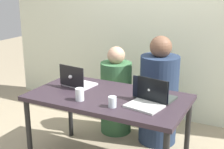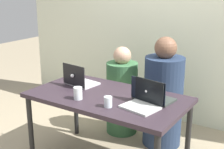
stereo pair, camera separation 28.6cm
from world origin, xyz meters
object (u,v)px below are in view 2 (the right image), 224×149
Objects in this scene: person_on_left at (122,95)px; person_on_right at (163,98)px; water_glass_left at (78,94)px; laptop_back_right at (152,96)px; laptop_back_left at (79,80)px; laptop_front_right at (143,102)px; water_glass_right at (108,102)px.

person_on_right is at bearing -169.81° from person_on_left.
laptop_back_right is at bearing 29.61° from water_glass_left.
person_on_right is at bearing -130.72° from laptop_back_left.
laptop_front_right is 2.95× the size of water_glass_left.
person_on_left is 3.17× the size of laptop_front_right.
water_glass_left is (-0.42, -0.90, 0.24)m from person_on_right.
laptop_back_left is 0.82m from laptop_front_right.
laptop_back_right is 0.41m from water_glass_right.
person_on_left is 0.52m from person_on_right.
person_on_left is 0.86× the size of person_on_right.
water_glass_right is (0.56, -0.31, -0.01)m from laptop_back_left.
laptop_front_right is 0.29m from water_glass_right.
person_on_right is 13.12× the size of water_glass_right.
water_glass_left is (0.09, -0.90, 0.31)m from person_on_left.
laptop_back_left is 1.00× the size of laptop_front_right.
water_glass_left reaches higher than water_glass_right.
water_glass_right is (-0.24, -0.33, -0.01)m from laptop_back_right.
laptop_back_right is (-0.00, 0.17, -0.00)m from laptop_front_right.
person_on_right is at bearing 64.88° from water_glass_left.
laptop_back_left reaches higher than laptop_front_right.
laptop_front_right is at bearing 32.55° from water_glass_right.
water_glass_right is (-0.10, -0.91, 0.23)m from person_on_right.
laptop_back_left is (-0.66, -0.59, 0.24)m from person_on_right.
laptop_back_left reaches higher than water_glass_left.
water_glass_right is at bearing 60.27° from laptop_back_right.
laptop_back_right is 0.65m from water_glass_left.
laptop_front_right is (0.15, -0.75, 0.24)m from person_on_right.
person_on_left is at bearing 114.59° from water_glass_right.
laptop_front_right is 0.17m from laptop_back_right.
water_glass_right is at bearing 124.77° from person_on_left.
laptop_back_right is 4.02× the size of water_glass_right.
person_on_right is 10.80× the size of water_glass_left.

